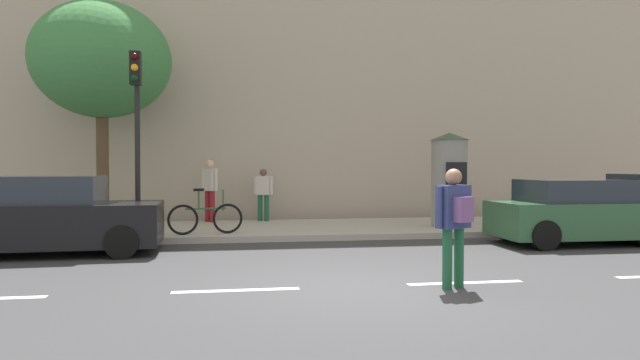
{
  "coord_description": "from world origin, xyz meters",
  "views": [
    {
      "loc": [
        -1.74,
        -7.99,
        1.76
      ],
      "look_at": [
        -0.2,
        2.0,
        1.52
      ],
      "focal_mm": 31.49,
      "sensor_mm": 36.0,
      "label": 1
    }
  ],
  "objects_px": {
    "pedestrian_in_dark_shirt": "(454,216)",
    "pedestrian_with_bag": "(264,190)",
    "traffic_light": "(136,113)",
    "poster_column": "(449,179)",
    "pedestrian_in_red_top": "(210,185)",
    "bicycle_leaning": "(206,218)",
    "street_tree": "(102,61)",
    "parked_car_silver": "(581,213)",
    "parked_car_red": "(46,217)"
  },
  "relations": [
    {
      "from": "pedestrian_in_dark_shirt",
      "to": "pedestrian_with_bag",
      "type": "xyz_separation_m",
      "value": [
        -2.27,
        8.96,
        0.02
      ]
    },
    {
      "from": "traffic_light",
      "to": "poster_column",
      "type": "xyz_separation_m",
      "value": [
        7.89,
        1.07,
        -1.56
      ]
    },
    {
      "from": "pedestrian_in_red_top",
      "to": "bicycle_leaning",
      "type": "distance_m",
      "value": 3.06
    },
    {
      "from": "bicycle_leaning",
      "to": "pedestrian_in_red_top",
      "type": "bearing_deg",
      "value": 90.42
    },
    {
      "from": "street_tree",
      "to": "pedestrian_in_red_top",
      "type": "distance_m",
      "value": 4.44
    },
    {
      "from": "pedestrian_in_red_top",
      "to": "bicycle_leaning",
      "type": "bearing_deg",
      "value": -89.58
    },
    {
      "from": "poster_column",
      "to": "parked_car_silver",
      "type": "distance_m",
      "value": 3.45
    },
    {
      "from": "pedestrian_in_dark_shirt",
      "to": "poster_column",
      "type": "bearing_deg",
      "value": 68.82
    },
    {
      "from": "traffic_light",
      "to": "pedestrian_in_dark_shirt",
      "type": "distance_m",
      "value": 7.95
    },
    {
      "from": "poster_column",
      "to": "traffic_light",
      "type": "bearing_deg",
      "value": -172.29
    },
    {
      "from": "pedestrian_in_red_top",
      "to": "traffic_light",
      "type": "bearing_deg",
      "value": -114.28
    },
    {
      "from": "pedestrian_in_dark_shirt",
      "to": "pedestrian_in_red_top",
      "type": "height_order",
      "value": "pedestrian_in_red_top"
    },
    {
      "from": "poster_column",
      "to": "pedestrian_in_dark_shirt",
      "type": "distance_m",
      "value": 7.14
    },
    {
      "from": "pedestrian_in_dark_shirt",
      "to": "traffic_light",
      "type": "bearing_deg",
      "value": 133.62
    },
    {
      "from": "traffic_light",
      "to": "parked_car_silver",
      "type": "relative_size",
      "value": 1.04
    },
    {
      "from": "bicycle_leaning",
      "to": "parked_car_red",
      "type": "relative_size",
      "value": 0.4
    },
    {
      "from": "parked_car_silver",
      "to": "parked_car_red",
      "type": "bearing_deg",
      "value": 178.93
    },
    {
      "from": "pedestrian_with_bag",
      "to": "street_tree",
      "type": "bearing_deg",
      "value": -167.4
    },
    {
      "from": "pedestrian_with_bag",
      "to": "parked_car_silver",
      "type": "distance_m",
      "value": 8.53
    },
    {
      "from": "pedestrian_with_bag",
      "to": "pedestrian_in_dark_shirt",
      "type": "bearing_deg",
      "value": -75.8
    },
    {
      "from": "pedestrian_with_bag",
      "to": "parked_car_silver",
      "type": "xyz_separation_m",
      "value": [
        6.94,
        -4.95,
        -0.35
      ]
    },
    {
      "from": "traffic_light",
      "to": "pedestrian_in_red_top",
      "type": "distance_m",
      "value": 4.03
    },
    {
      "from": "poster_column",
      "to": "pedestrian_with_bag",
      "type": "distance_m",
      "value": 5.38
    },
    {
      "from": "traffic_light",
      "to": "pedestrian_in_red_top",
      "type": "bearing_deg",
      "value": 65.72
    },
    {
      "from": "pedestrian_with_bag",
      "to": "pedestrian_in_red_top",
      "type": "bearing_deg",
      "value": -177.3
    },
    {
      "from": "street_tree",
      "to": "pedestrian_in_dark_shirt",
      "type": "height_order",
      "value": "street_tree"
    },
    {
      "from": "pedestrian_in_red_top",
      "to": "parked_car_silver",
      "type": "height_order",
      "value": "pedestrian_in_red_top"
    },
    {
      "from": "pedestrian_in_red_top",
      "to": "pedestrian_with_bag",
      "type": "bearing_deg",
      "value": 2.7
    },
    {
      "from": "parked_car_red",
      "to": "traffic_light",
      "type": "bearing_deg",
      "value": 41.45
    },
    {
      "from": "street_tree",
      "to": "pedestrian_with_bag",
      "type": "xyz_separation_m",
      "value": [
        4.32,
        0.97,
        -3.51
      ]
    },
    {
      "from": "bicycle_leaning",
      "to": "parked_car_silver",
      "type": "height_order",
      "value": "parked_car_silver"
    },
    {
      "from": "street_tree",
      "to": "bicycle_leaning",
      "type": "xyz_separation_m",
      "value": [
        2.79,
        -2.09,
        -4.03
      ]
    },
    {
      "from": "pedestrian_in_red_top",
      "to": "parked_car_silver",
      "type": "distance_m",
      "value": 9.81
    },
    {
      "from": "traffic_light",
      "to": "pedestrian_in_dark_shirt",
      "type": "bearing_deg",
      "value": -46.38
    },
    {
      "from": "poster_column",
      "to": "pedestrian_in_red_top",
      "type": "height_order",
      "value": "poster_column"
    },
    {
      "from": "traffic_light",
      "to": "street_tree",
      "type": "height_order",
      "value": "street_tree"
    },
    {
      "from": "parked_car_red",
      "to": "parked_car_silver",
      "type": "xyz_separation_m",
      "value": [
        11.53,
        -0.22,
        -0.05
      ]
    },
    {
      "from": "pedestrian_in_red_top",
      "to": "bicycle_leaning",
      "type": "relative_size",
      "value": 1.02
    },
    {
      "from": "traffic_light",
      "to": "street_tree",
      "type": "relative_size",
      "value": 0.7
    },
    {
      "from": "traffic_light",
      "to": "parked_car_red",
      "type": "bearing_deg",
      "value": -138.55
    },
    {
      "from": "poster_column",
      "to": "pedestrian_with_bag",
      "type": "bearing_deg",
      "value": 154.49
    },
    {
      "from": "poster_column",
      "to": "pedestrian_in_dark_shirt",
      "type": "relative_size",
      "value": 1.46
    },
    {
      "from": "street_tree",
      "to": "pedestrian_with_bag",
      "type": "height_order",
      "value": "street_tree"
    },
    {
      "from": "pedestrian_in_red_top",
      "to": "parked_car_red",
      "type": "xyz_separation_m",
      "value": [
        -3.03,
        -4.66,
        -0.46
      ]
    },
    {
      "from": "parked_car_red",
      "to": "pedestrian_in_dark_shirt",
      "type": "bearing_deg",
      "value": -31.6
    },
    {
      "from": "street_tree",
      "to": "bicycle_leaning",
      "type": "height_order",
      "value": "street_tree"
    },
    {
      "from": "pedestrian_with_bag",
      "to": "parked_car_red",
      "type": "height_order",
      "value": "pedestrian_with_bag"
    },
    {
      "from": "traffic_light",
      "to": "bicycle_leaning",
      "type": "xyz_separation_m",
      "value": [
        1.51,
        0.32,
        -2.44
      ]
    },
    {
      "from": "bicycle_leaning",
      "to": "street_tree",
      "type": "bearing_deg",
      "value": 143.14
    },
    {
      "from": "pedestrian_with_bag",
      "to": "parked_car_red",
      "type": "xyz_separation_m",
      "value": [
        -4.59,
        -4.74,
        -0.3
      ]
    }
  ]
}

